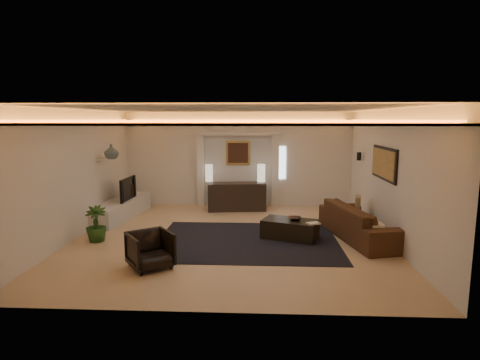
{
  "coord_description": "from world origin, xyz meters",
  "views": [
    {
      "loc": [
        0.65,
        -8.66,
        2.69
      ],
      "look_at": [
        0.2,
        0.6,
        1.25
      ],
      "focal_mm": 29.47,
      "sensor_mm": 36.0,
      "label": 1
    }
  ],
  "objects_px": {
    "sofa": "(362,222)",
    "armchair": "(150,250)",
    "coffee_table": "(290,230)",
    "console": "(237,197)"
  },
  "relations": [
    {
      "from": "sofa",
      "to": "coffee_table",
      "type": "height_order",
      "value": "sofa"
    },
    {
      "from": "sofa",
      "to": "armchair",
      "type": "xyz_separation_m",
      "value": [
        -4.29,
        -2.0,
        -0.04
      ]
    },
    {
      "from": "coffee_table",
      "to": "armchair",
      "type": "distance_m",
      "value": 3.3
    },
    {
      "from": "coffee_table",
      "to": "armchair",
      "type": "height_order",
      "value": "armchair"
    },
    {
      "from": "armchair",
      "to": "sofa",
      "type": "bearing_deg",
      "value": -11.32
    },
    {
      "from": "coffee_table",
      "to": "armchair",
      "type": "bearing_deg",
      "value": -123.51
    },
    {
      "from": "coffee_table",
      "to": "sofa",
      "type": "bearing_deg",
      "value": 23.85
    },
    {
      "from": "sofa",
      "to": "armchair",
      "type": "distance_m",
      "value": 4.74
    },
    {
      "from": "console",
      "to": "sofa",
      "type": "height_order",
      "value": "console"
    },
    {
      "from": "sofa",
      "to": "armchair",
      "type": "relative_size",
      "value": 3.5
    }
  ]
}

